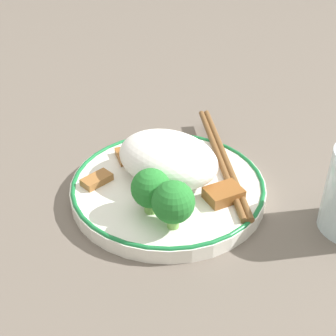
# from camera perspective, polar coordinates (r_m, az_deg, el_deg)

# --- Properties ---
(ground_plane) EXTENTS (3.00, 3.00, 0.00)m
(ground_plane) POSITION_cam_1_polar(r_m,az_deg,el_deg) (0.54, 0.00, -3.24)
(ground_plane) COLOR #665B51
(plate) EXTENTS (0.22, 0.22, 0.02)m
(plate) POSITION_cam_1_polar(r_m,az_deg,el_deg) (0.53, 0.00, -2.36)
(plate) COLOR white
(plate) RESTS_ON ground_plane
(rice_mound) EXTENTS (0.12, 0.09, 0.05)m
(rice_mound) POSITION_cam_1_polar(r_m,az_deg,el_deg) (0.52, -0.02, 1.17)
(rice_mound) COLOR white
(rice_mound) RESTS_ON plate
(broccoli_back_left) EXTENTS (0.04, 0.04, 0.05)m
(broccoli_back_left) POSITION_cam_1_polar(r_m,az_deg,el_deg) (0.47, -2.10, -2.56)
(broccoli_back_left) COLOR #7FB756
(broccoli_back_left) RESTS_ON plate
(broccoli_back_center) EXTENTS (0.04, 0.04, 0.05)m
(broccoli_back_center) POSITION_cam_1_polar(r_m,az_deg,el_deg) (0.45, 0.65, -4.22)
(broccoli_back_center) COLOR #7FB756
(broccoli_back_center) RESTS_ON plate
(meat_near_front) EXTENTS (0.04, 0.05, 0.01)m
(meat_near_front) POSITION_cam_1_polar(r_m,az_deg,el_deg) (0.50, 6.79, -3.17)
(meat_near_front) COLOR brown
(meat_near_front) RESTS_ON plate
(meat_near_left) EXTENTS (0.02, 0.04, 0.01)m
(meat_near_left) POSITION_cam_1_polar(r_m,az_deg,el_deg) (0.53, -8.68, -1.43)
(meat_near_left) COLOR #9E6633
(meat_near_left) RESTS_ON plate
(meat_near_right) EXTENTS (0.03, 0.04, 0.01)m
(meat_near_right) POSITION_cam_1_polar(r_m,az_deg,el_deg) (0.55, 3.53, 0.67)
(meat_near_right) COLOR brown
(meat_near_right) RESTS_ON plate
(meat_near_back) EXTENTS (0.04, 0.03, 0.01)m
(meat_near_back) POSITION_cam_1_polar(r_m,az_deg,el_deg) (0.57, -5.25, 1.48)
(meat_near_back) COLOR #995B28
(meat_near_back) RESTS_ON plate
(meat_on_rice_edge) EXTENTS (0.03, 0.03, 0.01)m
(meat_on_rice_edge) POSITION_cam_1_polar(r_m,az_deg,el_deg) (0.57, -1.47, 1.94)
(meat_on_rice_edge) COLOR #9E6633
(meat_on_rice_edge) RESTS_ON plate
(chopsticks) EXTENTS (0.16, 0.19, 0.01)m
(chopsticks) POSITION_cam_1_polar(r_m,az_deg,el_deg) (0.57, 6.62, 1.26)
(chopsticks) COLOR brown
(chopsticks) RESTS_ON plate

